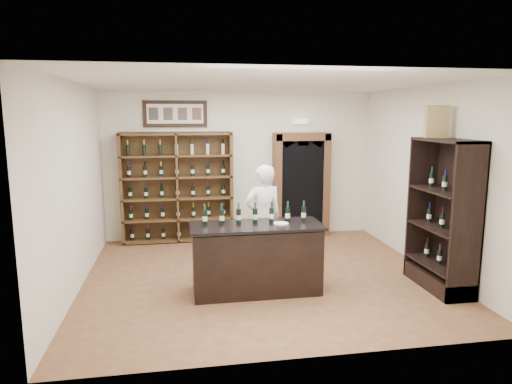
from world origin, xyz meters
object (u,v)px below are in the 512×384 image
Objects in this scene: side_cabinet at (443,238)px; shopkeeper at (263,218)px; wine_shelf at (177,187)px; tasting_counter at (256,259)px; counter_bottle_0 at (205,217)px; wine_crate at (437,122)px.

shopkeeper is at bearing 153.46° from side_cabinet.
wine_shelf is 5.02m from side_cabinet.
wine_shelf is at bearing 139.79° from side_cabinet.
counter_bottle_0 is (-0.72, 0.10, 0.61)m from tasting_counter.
shopkeeper is 3.02m from wine_crate.
side_cabinet is 1.26× the size of shopkeeper.
tasting_counter is 3.98× the size of wine_crate.
side_cabinet is 1.71m from wine_crate.
wine_shelf is 3.19m from tasting_counter.
shopkeeper is at bearing 172.44° from wine_crate.
wine_shelf is at bearing 155.40° from wine_crate.
wine_shelf and side_cabinet have the same top height.
wine_crate is at bearing 0.44° from tasting_counter.
shopkeeper reaches higher than counter_bottle_0.
wine_shelf is at bearing 110.56° from tasting_counter.
side_cabinet is at bearing -40.21° from wine_shelf.
shopkeeper is (-2.45, 1.23, 0.12)m from side_cabinet.
shopkeeper is at bearing 39.70° from counter_bottle_0.
shopkeeper is at bearing -55.66° from wine_shelf.
counter_bottle_0 is 3.67m from wine_crate.
shopkeeper is at bearing 73.63° from tasting_counter.
tasting_counter is at bearing -69.44° from wine_shelf.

